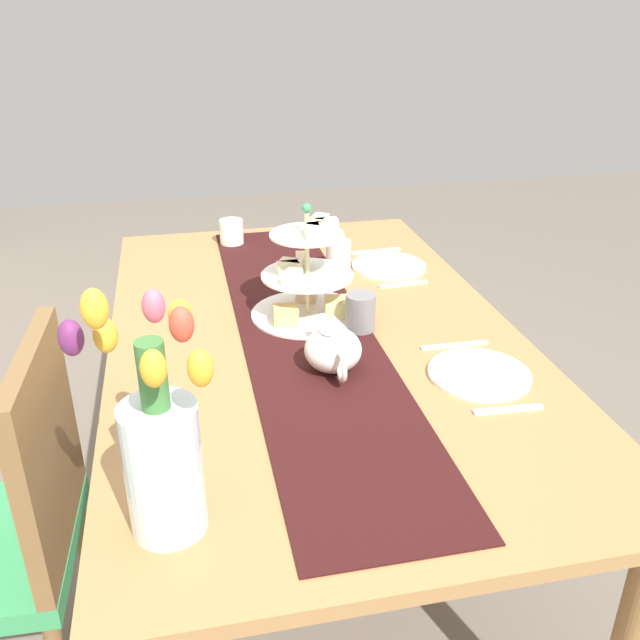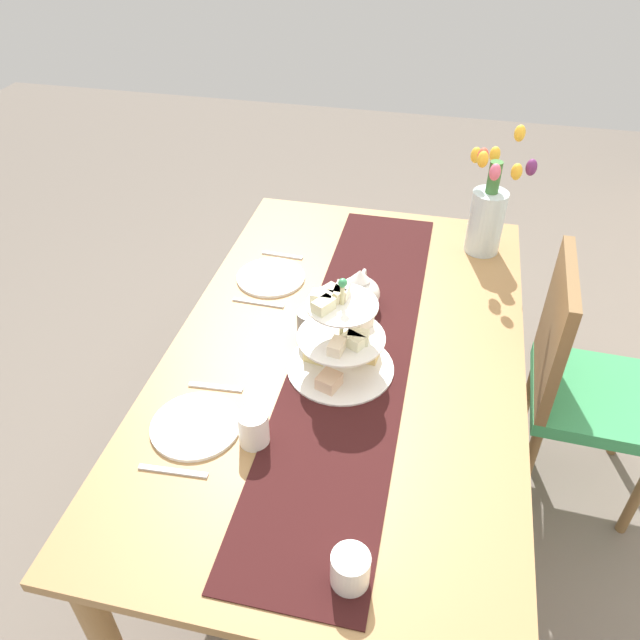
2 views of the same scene
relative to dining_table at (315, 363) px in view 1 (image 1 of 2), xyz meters
name	(u,v)px [view 1 (image 1 of 2)]	position (x,y,z in m)	size (l,w,h in m)	color
ground_plane	(315,550)	(0.00, 0.00, -0.65)	(8.00, 8.00, 0.00)	#6B6056
dining_table	(315,363)	(0.00, 0.00, 0.00)	(1.71, 1.02, 0.74)	#A37747
chair_left	(4,525)	(-0.29, 0.74, -0.15)	(0.44, 0.44, 0.91)	brown
table_runner	(305,331)	(0.00, 0.02, 0.10)	(1.60, 0.33, 0.00)	black
tiered_cake_stand	(308,281)	(0.09, 0.00, 0.19)	(0.30, 0.30, 0.30)	beige
teapot	(333,348)	(-0.21, 0.00, 0.15)	(0.24, 0.13, 0.14)	white
tulip_vase	(161,447)	(-0.64, 0.37, 0.25)	(0.21, 0.21, 0.45)	silver
cream_jug	(232,232)	(0.70, 0.14, 0.14)	(0.08, 0.08, 0.09)	white
dinner_plate_left	(479,374)	(-0.30, -0.32, 0.10)	(0.23, 0.23, 0.01)	white
fork_left	(508,410)	(-0.45, -0.32, 0.10)	(0.02, 0.15, 0.01)	silver
knife_left	(454,345)	(-0.16, -0.32, 0.10)	(0.01, 0.17, 0.01)	silver
dinner_plate_right	(389,266)	(0.38, -0.32, 0.10)	(0.23, 0.23, 0.01)	white
fork_right	(403,284)	(0.24, -0.32, 0.10)	(0.02, 0.15, 0.01)	silver
knife_right	(376,251)	(0.53, -0.32, 0.10)	(0.01, 0.17, 0.01)	silver
mug_grey	(360,312)	(-0.02, -0.11, 0.14)	(0.08, 0.08, 0.10)	slate
mug_white_text	(338,256)	(0.39, -0.16, 0.14)	(0.08, 0.08, 0.10)	white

